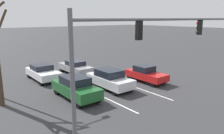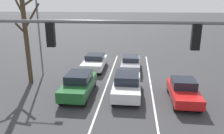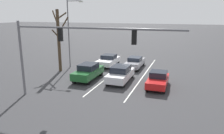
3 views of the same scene
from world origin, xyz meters
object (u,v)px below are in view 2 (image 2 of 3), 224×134
(car_silver_midlane_front, at_px, (127,84))
(car_darkgreen_rightlane_front, at_px, (79,84))
(car_red_leftlane_front, at_px, (183,91))
(car_white_rightlane_second, at_px, (95,62))
(street_lamp_right_shoulder, at_px, (41,22))
(traffic_signal_gantry, at_px, (60,49))
(car_gray_midlane_second, at_px, (131,63))
(bare_tree_near, at_px, (26,35))

(car_silver_midlane_front, distance_m, car_darkgreen_rightlane_front, 3.44)
(car_red_leftlane_front, relative_size, car_white_rightlane_second, 0.91)
(car_red_leftlane_front, bearing_deg, car_silver_midlane_front, -8.32)
(car_darkgreen_rightlane_front, xyz_separation_m, street_lamp_right_shoulder, (4.25, -4.08, 3.98))
(car_white_rightlane_second, distance_m, traffic_signal_gantry, 12.76)
(car_gray_midlane_second, bearing_deg, car_silver_midlane_front, 89.06)
(car_darkgreen_rightlane_front, xyz_separation_m, traffic_signal_gantry, (-0.88, 5.78, 3.79))
(traffic_signal_gantry, bearing_deg, car_darkgreen_rightlane_front, -81.33)
(car_silver_midlane_front, height_order, car_white_rightlane_second, car_silver_midlane_front)
(car_white_rightlane_second, relative_size, car_gray_midlane_second, 0.95)
(car_silver_midlane_front, distance_m, car_white_rightlane_second, 6.91)
(car_red_leftlane_front, xyz_separation_m, car_darkgreen_rightlane_front, (7.26, -0.21, 0.10))
(car_white_rightlane_second, bearing_deg, traffic_signal_gantry, 94.36)
(car_darkgreen_rightlane_front, bearing_deg, bare_tree_near, -23.68)
(traffic_signal_gantry, distance_m, bare_tree_near, 9.58)
(car_darkgreen_rightlane_front, bearing_deg, car_silver_midlane_front, -174.08)
(car_gray_midlane_second, bearing_deg, car_white_rightlane_second, 1.40)
(traffic_signal_gantry, distance_m, street_lamp_right_shoulder, 11.12)
(car_darkgreen_rightlane_front, xyz_separation_m, bare_tree_near, (4.62, -2.03, 3.14))
(car_silver_midlane_front, bearing_deg, car_white_rightlane_second, -59.88)
(car_darkgreen_rightlane_front, bearing_deg, traffic_signal_gantry, 98.67)
(car_white_rightlane_second, bearing_deg, street_lamp_right_shoulder, 28.21)
(car_red_leftlane_front, xyz_separation_m, bare_tree_near, (11.88, -2.23, 3.24))
(car_white_rightlane_second, bearing_deg, car_red_leftlane_front, 138.15)
(traffic_signal_gantry, relative_size, street_lamp_right_shoulder, 1.56)
(car_silver_midlane_front, relative_size, traffic_signal_gantry, 0.35)
(car_gray_midlane_second, xyz_separation_m, bare_tree_near, (8.15, 4.40, 3.25))
(car_silver_midlane_front, relative_size, car_gray_midlane_second, 0.97)
(car_darkgreen_rightlane_front, bearing_deg, car_gray_midlane_second, -118.76)
(car_red_leftlane_front, height_order, car_white_rightlane_second, car_red_leftlane_front)
(car_red_leftlane_front, xyz_separation_m, car_gray_midlane_second, (3.73, -6.63, -0.01))
(traffic_signal_gantry, relative_size, bare_tree_near, 1.80)
(car_red_leftlane_front, distance_m, traffic_signal_gantry, 9.32)
(bare_tree_near, bearing_deg, car_red_leftlane_front, 169.36)
(car_darkgreen_rightlane_front, xyz_separation_m, car_white_rightlane_second, (0.04, -6.34, -0.09))
(car_darkgreen_rightlane_front, distance_m, car_white_rightlane_second, 6.34)
(car_gray_midlane_second, height_order, bare_tree_near, bare_tree_near)
(car_silver_midlane_front, bearing_deg, bare_tree_near, -11.74)
(car_gray_midlane_second, bearing_deg, traffic_signal_gantry, 77.78)
(traffic_signal_gantry, xyz_separation_m, street_lamp_right_shoulder, (5.13, -9.86, 0.18))
(car_darkgreen_rightlane_front, bearing_deg, car_red_leftlane_front, 178.38)
(car_silver_midlane_front, height_order, car_darkgreen_rightlane_front, car_darkgreen_rightlane_front)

